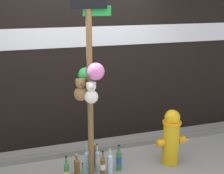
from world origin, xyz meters
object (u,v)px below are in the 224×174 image
bottle_1 (67,172)px  bottle_7 (77,167)px  bottle_0 (87,161)px  bottle_2 (95,158)px  bottle_8 (103,166)px  bottle_6 (110,163)px  fire_hydrant (171,137)px  memorial_post (89,65)px  bottle_3 (119,160)px  bottle_4 (97,160)px

bottle_1 → bottle_7: size_ratio=1.10×
bottle_7 → bottle_0: bearing=23.0°
bottle_2 → bottle_8: size_ratio=0.99×
bottle_0 → bottle_6: bottle_0 is taller
fire_hydrant → bottle_1: 1.55m
bottle_6 → memorial_post: bearing=-178.1°
bottle_1 → bottle_3: (0.75, 0.07, 0.02)m
bottle_4 → bottle_0: bearing=177.8°
bottle_2 → bottle_3: 0.35m
memorial_post → bottle_7: size_ratio=7.63×
fire_hydrant → bottle_7: fire_hydrant is taller
bottle_8 → memorial_post: bearing=167.6°
bottle_6 → bottle_7: bottle_6 is taller
bottle_6 → bottle_7: (-0.46, 0.04, -0.01)m
bottle_0 → fire_hydrant: bearing=-5.6°
fire_hydrant → bottle_1: bearing=-179.1°
bottle_6 → bottle_8: (-0.12, -0.04, -0.01)m
fire_hydrant → bottle_2: 1.13m
memorial_post → bottle_3: memorial_post is taller
bottle_3 → bottle_7: 0.60m
bottle_4 → bottle_6: bearing=-32.7°
bottle_0 → bottle_4: size_ratio=0.96×
bottle_2 → bottle_7: (-0.29, -0.16, -0.01)m
memorial_post → bottle_0: 1.37m
bottle_2 → bottle_8: (0.05, -0.24, -0.01)m
bottle_6 → bottle_3: bearing=10.7°
bottle_1 → bottle_4: 0.48m
memorial_post → bottle_2: memorial_post is taller
memorial_post → bottle_6: size_ratio=7.21×
bottle_2 → bottle_7: 0.34m
bottle_0 → memorial_post: bearing=-75.6°
bottle_4 → bottle_6: 0.18m
bottle_1 → bottle_6: size_ratio=1.04×
bottle_4 → bottle_6: size_ratio=1.15×
bottle_8 → bottle_4: bearing=104.7°
bottle_1 → bottle_6: (0.61, 0.04, 0.01)m
bottle_4 → bottle_8: 0.15m
bottle_0 → bottle_2: 0.17m
bottle_4 → bottle_7: bearing=-168.6°
fire_hydrant → bottle_7: size_ratio=2.44×
bottle_0 → bottle_6: size_ratio=1.10×
bottle_0 → bottle_2: size_ratio=1.08×
bottle_2 → bottle_4: size_ratio=0.89×
bottle_6 → bottle_8: 0.12m
bottle_3 → fire_hydrant: bearing=-3.1°
memorial_post → bottle_4: memorial_post is taller
fire_hydrant → bottle_4: 1.10m
bottle_3 → bottle_0: bearing=170.1°
bottle_1 → bottle_8: size_ratio=1.00×
memorial_post → bottle_4: 1.38m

